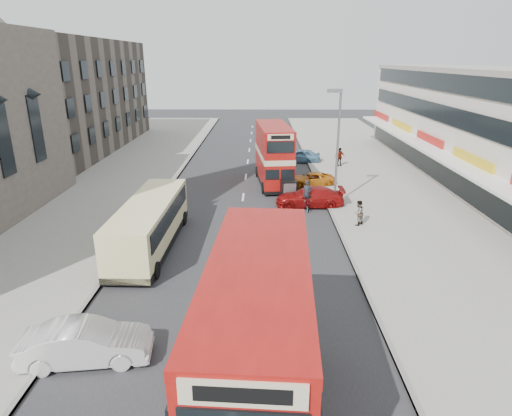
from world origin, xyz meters
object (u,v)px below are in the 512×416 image
(car_left_front, at_px, (86,343))
(street_lamp, at_px, (337,139))
(bus_second, at_px, (274,155))
(cyclist, at_px, (307,200))
(pedestrian_near, at_px, (358,213))
(bus_main, at_px, (259,352))
(car_right_a, at_px, (310,197))
(coach, at_px, (150,223))
(car_right_b, at_px, (311,179))
(car_right_c, at_px, (300,156))
(pedestrian_far, at_px, (339,157))

(car_left_front, bearing_deg, street_lamp, -40.75)
(car_left_front, bearing_deg, bus_second, -24.65)
(cyclist, bearing_deg, street_lamp, 18.37)
(pedestrian_near, bearing_deg, street_lamp, -117.80)
(bus_main, xyz_separation_m, car_right_a, (3.52, 19.80, -1.99))
(street_lamp, relative_size, coach, 0.86)
(car_left_front, xyz_separation_m, pedestrian_near, (12.06, 12.81, 0.24))
(car_right_b, relative_size, car_right_c, 0.97)
(bus_second, bearing_deg, pedestrian_near, 110.95)
(street_lamp, relative_size, car_right_c, 2.03)
(bus_main, xyz_separation_m, pedestrian_far, (7.61, 31.54, -1.65))
(street_lamp, distance_m, car_right_c, 14.38)
(street_lamp, distance_m, pedestrian_near, 5.69)
(car_left_front, distance_m, car_right_a, 19.32)
(bus_second, xyz_separation_m, pedestrian_near, (4.99, -9.85, -1.53))
(car_left_front, relative_size, car_right_c, 1.10)
(car_right_b, height_order, pedestrian_near, pedestrian_near)
(street_lamp, distance_m, pedestrian_far, 12.46)
(car_right_b, relative_size, pedestrian_near, 2.39)
(bus_main, relative_size, car_right_c, 2.35)
(bus_main, xyz_separation_m, car_right_c, (4.02, 33.64, -2.01))
(coach, bearing_deg, car_right_c, 65.40)
(bus_second, distance_m, car_right_c, 8.71)
(car_right_a, bearing_deg, bus_main, -9.71)
(pedestrian_near, height_order, cyclist, cyclist)
(car_right_a, distance_m, car_right_b, 5.41)
(bus_second, height_order, cyclist, bus_second)
(car_right_c, xyz_separation_m, pedestrian_far, (3.59, -2.10, 0.36))
(street_lamp, height_order, car_right_b, street_lamp)
(bus_second, relative_size, car_left_front, 1.97)
(pedestrian_far, bearing_deg, car_right_a, -123.01)
(bus_second, relative_size, coach, 0.92)
(cyclist, bearing_deg, car_right_b, 75.42)
(coach, relative_size, cyclist, 4.45)
(bus_main, bearing_deg, bus_second, -89.23)
(bus_second, bearing_deg, car_left_front, 66.78)
(car_right_b, relative_size, pedestrian_far, 2.18)
(car_left_front, height_order, cyclist, cyclist)
(pedestrian_near, relative_size, cyclist, 0.76)
(bus_main, xyz_separation_m, bus_second, (1.11, 25.63, -0.19))
(street_lamp, relative_size, bus_second, 0.94)
(car_right_a, height_order, car_right_b, car_right_a)
(bus_main, bearing_deg, pedestrian_far, -100.33)
(car_right_a, relative_size, pedestrian_near, 2.96)
(coach, distance_m, car_right_b, 16.25)
(coach, xyz_separation_m, car_right_c, (10.07, 21.06, -0.79))
(car_right_b, bearing_deg, pedestrian_far, 144.17)
(street_lamp, xyz_separation_m, bus_main, (-5.21, -19.90, -2.10))
(street_lamp, distance_m, coach, 13.84)
(pedestrian_near, bearing_deg, bus_main, 29.01)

